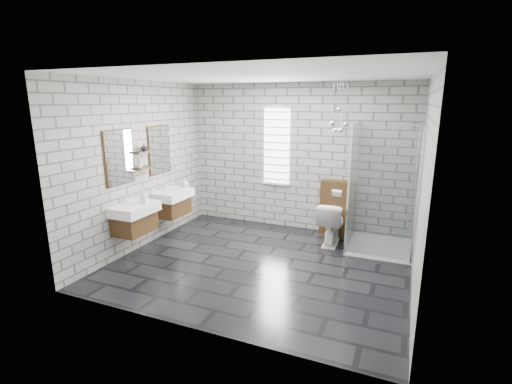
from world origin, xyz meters
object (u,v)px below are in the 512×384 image
Objects in this scene: vanity_left at (133,210)px; vanity_right at (171,195)px; toilet at (331,223)px; shower_enclosure at (375,221)px; cistern_panel at (337,208)px.

vanity_left and vanity_right have the same top height.
toilet is (2.71, 0.75, -0.39)m from vanity_right.
vanity_left is 0.77× the size of shower_enclosure.
shower_enclosure is 2.79× the size of toilet.
shower_enclosure is at bearing 11.70° from vanity_right.
shower_enclosure is at bearing 174.68° from toilet.
vanity_left is at bearing -90.00° from vanity_right.
cistern_panel is 0.87m from shower_enclosure.
vanity_left is 3.81m from shower_enclosure.
cistern_panel is at bearing 24.31° from vanity_right.
toilet is at bearing 32.62° from vanity_left.
shower_enclosure reaches higher than cistern_panel.
vanity_left is at bearing 31.00° from toilet.
shower_enclosure is (0.70, -0.52, 0.00)m from cistern_panel.
toilet is (2.71, 1.73, -0.39)m from vanity_left.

